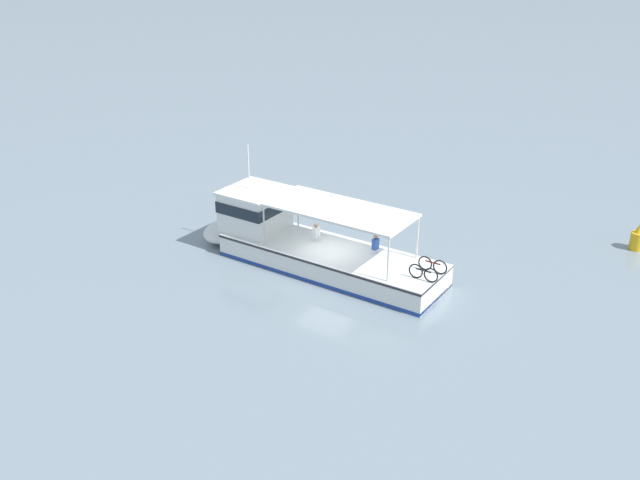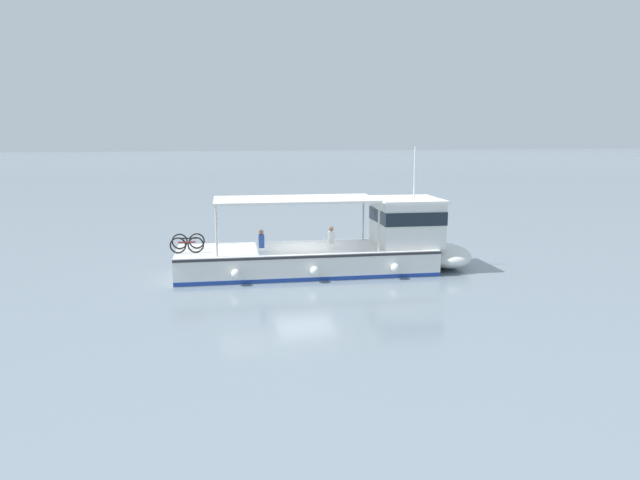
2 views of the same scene
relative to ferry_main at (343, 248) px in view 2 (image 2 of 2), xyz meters
name	(u,v)px [view 2 (image 2 of 2)]	position (x,y,z in m)	size (l,w,h in m)	color
ground_plane	(305,271)	(0.38, 1.60, -1.01)	(400.00, 400.00, 0.00)	gray
ferry_main	(343,248)	(0.00, 0.00, 0.00)	(4.27, 12.99, 5.32)	white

